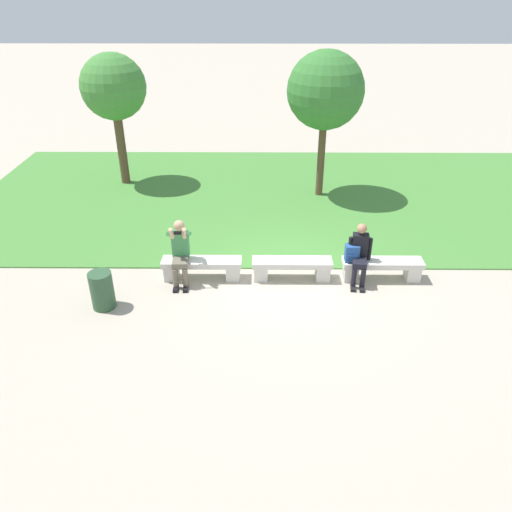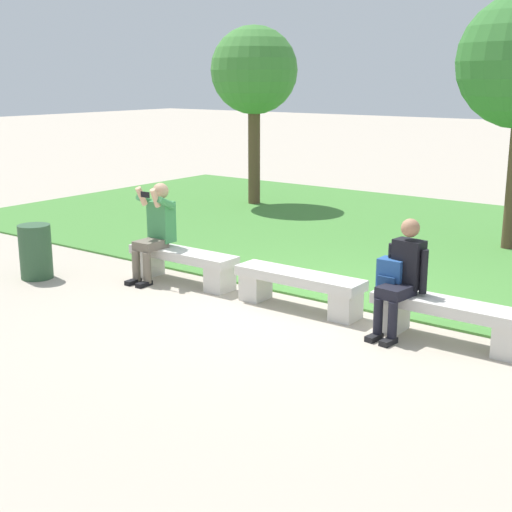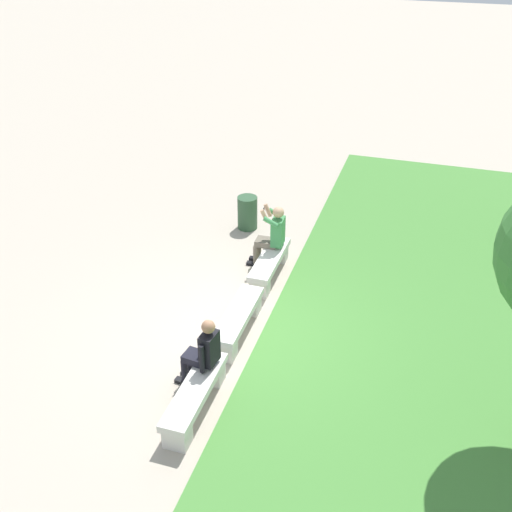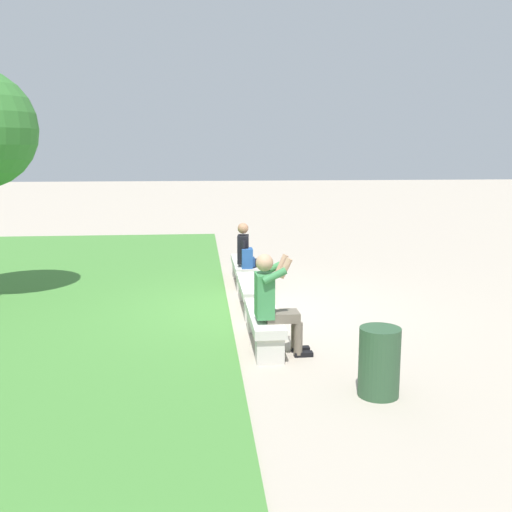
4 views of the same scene
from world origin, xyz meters
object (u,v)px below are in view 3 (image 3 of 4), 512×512
bench_mid (195,396)px  trash_bin (247,213)px  person_distant (203,351)px  person_photographer (272,233)px  backpack (209,348)px  bench_near (238,320)px  bench_main (270,264)px

bench_mid → trash_bin: (-5.53, -1.04, 0.08)m
person_distant → trash_bin: bearing=-169.0°
person_photographer → backpack: size_ratio=3.08×
bench_near → person_photographer: bearing=-178.0°
person_photographer → backpack: person_photographer is taller
bench_mid → person_distant: person_distant is taller
person_photographer → person_distant: person_photographer is taller
bench_main → bench_near: size_ratio=1.00×
backpack → bench_near: bearing=178.7°
bench_main → bench_mid: 3.74m
bench_main → backpack: 3.10m
person_photographer → bench_mid: bearing=1.1°
bench_main → bench_mid: size_ratio=1.00×
bench_near → bench_mid: bearing=0.0°
bench_main → person_distant: person_distant is taller
bench_near → trash_bin: (-3.65, -1.04, 0.08)m
bench_main → trash_bin: 2.06m
backpack → trash_bin: bearing=-168.3°
bench_near → person_photographer: 2.33m
bench_mid → person_photographer: size_ratio=1.25×
bench_mid → person_distant: (-0.51, -0.07, 0.38)m
bench_mid → trash_bin: bearing=-169.3°
person_distant → bench_near: bearing=177.2°
backpack → trash_bin: backpack is taller
bench_main → person_distant: (3.23, -0.07, 0.38)m
bench_near → backpack: 1.26m
bench_near → bench_mid: 1.87m
bench_near → person_distant: bearing=-2.8°
bench_main → trash_bin: size_ratio=2.20×
bench_mid → bench_main: bearing=180.0°
person_distant → backpack: person_distant is taller
backpack → bench_mid: bearing=2.4°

